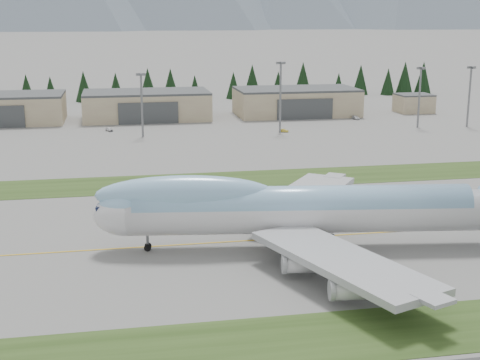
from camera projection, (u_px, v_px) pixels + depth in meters
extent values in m
plane|color=slate|center=(273.00, 239.00, 119.73)|extent=(7000.00, 7000.00, 0.00)
cube|color=#283E16|center=(342.00, 336.00, 83.45)|extent=(400.00, 14.00, 0.08)
cube|color=#283E16|center=(230.00, 180.00, 162.69)|extent=(400.00, 18.00, 0.08)
cube|color=gold|center=(273.00, 239.00, 119.73)|extent=(400.00, 0.40, 0.02)
cylinder|color=silver|center=(308.00, 212.00, 113.90)|extent=(61.91, 15.30, 7.14)
cylinder|color=#8ABBE2|center=(302.00, 205.00, 113.53)|extent=(57.48, 14.17, 6.59)
ellipsoid|color=silver|center=(127.00, 215.00, 112.41)|extent=(12.28, 8.60, 7.14)
ellipsoid|color=#8ABBE2|center=(127.00, 207.00, 112.10)|extent=(10.28, 7.28, 6.05)
ellipsoid|color=#8ABBE2|center=(185.00, 195.00, 112.08)|extent=(30.85, 10.06, 6.59)
cube|color=#0C1433|center=(104.00, 207.00, 111.89)|extent=(2.71, 3.14, 1.42)
cube|color=#A1A5A9|center=(305.00, 196.00, 132.06)|extent=(27.70, 32.85, 1.10)
cube|color=#A1A5A9|center=(342.00, 261.00, 96.90)|extent=(21.23, 34.52, 1.10)
cylinder|color=silver|center=(282.00, 212.00, 128.05)|extent=(6.03, 3.48, 2.75)
cylinder|color=silver|center=(303.00, 198.00, 138.22)|extent=(6.03, 3.48, 2.75)
cylinder|color=silver|center=(302.00, 264.00, 101.42)|extent=(6.03, 3.48, 2.75)
cylinder|color=silver|center=(352.00, 290.00, 91.77)|extent=(6.03, 3.48, 2.75)
cylinder|color=slate|center=(148.00, 243.00, 113.78)|extent=(0.54, 0.54, 2.64)
cylinder|color=slate|center=(296.00, 234.00, 118.20)|extent=(0.69, 0.69, 2.86)
cylinder|color=slate|center=(301.00, 246.00, 111.81)|extent=(0.69, 0.69, 2.86)
cylinder|color=slate|center=(326.00, 233.00, 118.46)|extent=(0.69, 0.69, 2.86)
cylinder|color=slate|center=(333.00, 246.00, 112.07)|extent=(0.69, 0.69, 2.86)
cylinder|color=black|center=(148.00, 248.00, 113.52)|extent=(1.25, 0.54, 1.21)
cylinder|color=black|center=(148.00, 246.00, 114.38)|extent=(1.25, 0.54, 1.21)
cylinder|color=black|center=(296.00, 238.00, 118.38)|extent=(1.38, 0.72, 1.32)
cylinder|color=black|center=(301.00, 251.00, 111.99)|extent=(1.38, 0.72, 1.32)
cylinder|color=black|center=(326.00, 237.00, 118.65)|extent=(1.38, 0.72, 1.32)
cylinder|color=black|center=(333.00, 250.00, 112.26)|extent=(1.38, 0.72, 1.32)
cube|color=tan|center=(147.00, 106.00, 259.08)|extent=(48.00, 26.00, 10.00)
cube|color=#3B3E40|center=(146.00, 92.00, 257.79)|extent=(48.00, 26.00, 0.80)
cube|color=#3B3E40|center=(148.00, 113.00, 246.62)|extent=(22.08, 0.60, 8.00)
cube|color=tan|center=(296.00, 102.00, 269.74)|extent=(48.00, 26.00, 10.00)
cube|color=#3B3E40|center=(296.00, 89.00, 268.45)|extent=(48.00, 26.00, 0.80)
cube|color=#3B3E40|center=(305.00, 109.00, 257.28)|extent=(22.08, 0.60, 8.00)
cube|color=tan|center=(414.00, 104.00, 277.07)|extent=(14.00, 12.00, 7.00)
cube|color=#3B3E40|center=(414.00, 95.00, 276.16)|extent=(14.00, 12.00, 0.60)
cylinder|color=slate|center=(142.00, 107.00, 219.04)|extent=(0.70, 0.70, 20.12)
cube|color=slate|center=(141.00, 74.00, 216.55)|extent=(3.20, 3.20, 0.80)
cylinder|color=slate|center=(280.00, 99.00, 226.47)|extent=(0.70, 0.70, 23.27)
cube|color=slate|center=(281.00, 63.00, 223.60)|extent=(3.20, 3.20, 0.80)
cylinder|color=slate|center=(419.00, 99.00, 237.55)|extent=(0.70, 0.70, 20.70)
cube|color=slate|center=(421.00, 68.00, 234.98)|extent=(3.20, 3.20, 0.80)
cylinder|color=slate|center=(469.00, 98.00, 239.12)|extent=(0.70, 0.70, 20.84)
cube|color=slate|center=(472.00, 67.00, 236.54)|extent=(3.20, 3.20, 0.80)
imported|color=silver|center=(109.00, 131.00, 232.09)|extent=(3.02, 4.27, 1.35)
imported|color=gold|center=(284.00, 132.00, 230.25)|extent=(3.48, 2.50, 1.09)
imported|color=silver|center=(356.00, 119.00, 258.83)|extent=(2.31, 4.80, 1.35)
cone|color=black|center=(27.00, 88.00, 306.33)|extent=(7.40, 7.40, 13.22)
cone|color=black|center=(50.00, 89.00, 313.91)|extent=(6.45, 6.45, 11.53)
cone|color=black|center=(84.00, 86.00, 310.73)|extent=(7.98, 7.98, 14.26)
cone|color=black|center=(116.00, 86.00, 314.96)|extent=(7.42, 7.42, 13.25)
cone|color=black|center=(148.00, 84.00, 317.79)|extent=(8.47, 8.47, 15.12)
cone|color=black|center=(171.00, 84.00, 321.54)|extent=(8.19, 8.19, 14.62)
cone|color=black|center=(195.00, 86.00, 326.03)|extent=(6.21, 6.21, 11.09)
cone|color=black|center=(233.00, 85.00, 322.50)|extent=(7.25, 7.25, 12.95)
cone|color=black|center=(252.00, 81.00, 327.82)|extent=(8.99, 8.99, 16.06)
cone|color=black|center=(278.00, 84.00, 333.44)|extent=(6.87, 6.87, 12.26)
cone|color=black|center=(303.00, 79.00, 334.44)|extent=(9.40, 9.40, 16.79)
cone|color=black|center=(339.00, 84.00, 332.48)|extent=(6.49, 6.49, 11.59)
cone|color=black|center=(360.00, 79.00, 339.31)|extent=(8.50, 8.50, 15.17)
cone|color=black|center=(388.00, 81.00, 338.15)|extent=(7.54, 7.54, 13.46)
cone|color=black|center=(405.00, 78.00, 340.51)|extent=(9.31, 9.31, 16.62)
cone|color=black|center=(423.00, 77.00, 343.94)|extent=(9.14, 9.14, 16.33)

